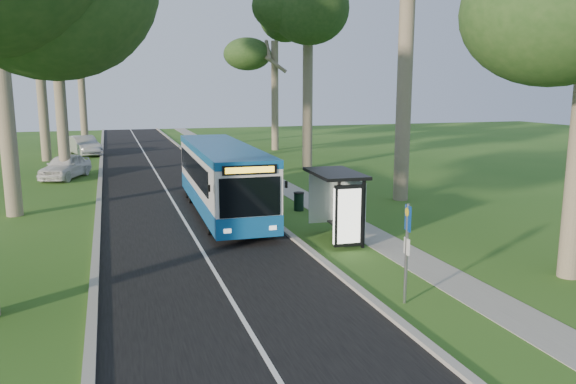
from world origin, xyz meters
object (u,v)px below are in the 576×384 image
bus_shelter (343,194)px  litter_bin (299,201)px  car_silver (84,146)px  bus_stop_sign (407,242)px  car_white (65,166)px  bus (222,178)px

bus_shelter → litter_bin: 5.78m
car_silver → bus_stop_sign: bearing=-93.4°
car_white → car_silver: (0.68, 12.60, 0.05)m
bus_shelter → car_white: bus_shelter is taller
bus → car_white: size_ratio=2.62×
bus_stop_sign → car_white: bus_stop_sign is taller
bus_stop_sign → bus_shelter: bus_stop_sign is taller
bus_stop_sign → litter_bin: bus_stop_sign is taller
bus_shelter → bus_stop_sign: bearing=-94.5°
bus → bus_shelter: size_ratio=3.81×
bus_shelter → bus: bearing=120.6°
bus_shelter → car_white: size_ratio=0.69×
bus_stop_sign → bus_shelter: (0.76, 5.91, 0.15)m
litter_bin → car_white: size_ratio=0.19×
litter_bin → bus_shelter: bearing=-92.3°
bus → litter_bin: size_ratio=13.70×
bus → bus_shelter: bus is taller
bus → car_silver: bearing=106.4°
car_white → car_silver: size_ratio=0.91×
bus → litter_bin: 3.67m
bus_stop_sign → car_silver: (-9.16, 37.33, -0.85)m
bus_shelter → car_white: bearing=122.2°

